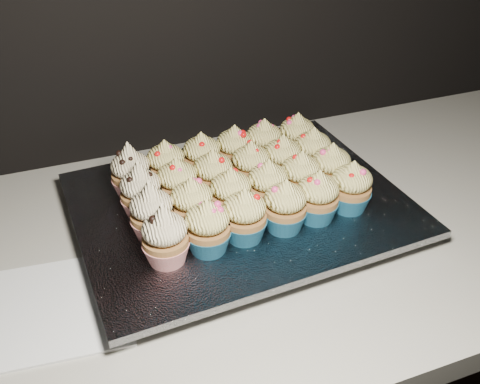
{
  "coord_description": "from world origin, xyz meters",
  "views": [
    {
      "loc": [
        -0.43,
        1.09,
        1.41
      ],
      "look_at": [
        -0.18,
        1.73,
        0.95
      ],
      "focal_mm": 40.0,
      "sensor_mm": 36.0,
      "label": 1
    }
  ],
  "objects": [
    {
      "name": "napkin",
      "position": [
        -0.47,
        1.63,
        0.9
      ],
      "size": [
        0.2,
        0.2,
        0.0
      ],
      "primitive_type": "cube",
      "rotation": [
        0.0,
        0.0,
        -0.1
      ],
      "color": "white",
      "rests_on": "worktop"
    },
    {
      "name": "cupcake_13",
      "position": [
        -0.28,
        1.75,
        0.97
      ],
      "size": [
        0.06,
        0.06,
        0.08
      ],
      "color": "#1B6082",
      "rests_on": "foil_lining"
    },
    {
      "name": "cupcake_17",
      "position": [
        -0.04,
        1.77,
        0.97
      ],
      "size": [
        0.06,
        0.06,
        0.08
      ],
      "color": "#1B6082",
      "rests_on": "foil_lining"
    },
    {
      "name": "cupcake_23",
      "position": [
        -0.04,
        1.82,
        0.97
      ],
      "size": [
        0.06,
        0.06,
        0.08
      ],
      "color": "#1B6082",
      "rests_on": "foil_lining"
    },
    {
      "name": "cupcake_8",
      "position": [
        -0.21,
        1.7,
        0.97
      ],
      "size": [
        0.06,
        0.06,
        0.08
      ],
      "color": "#1B6082",
      "rests_on": "foil_lining"
    },
    {
      "name": "cupcake_12",
      "position": [
        -0.33,
        1.75,
        0.97
      ],
      "size": [
        0.06,
        0.06,
        0.1
      ],
      "color": "red",
      "rests_on": "foil_lining"
    },
    {
      "name": "cupcake_10",
      "position": [
        -0.09,
        1.71,
        0.97
      ],
      "size": [
        0.06,
        0.06,
        0.08
      ],
      "color": "#1B6082",
      "rests_on": "foil_lining"
    },
    {
      "name": "cupcake_1",
      "position": [
        -0.27,
        1.64,
        0.97
      ],
      "size": [
        0.06,
        0.06,
        0.08
      ],
      "color": "#1B6082",
      "rests_on": "foil_lining"
    },
    {
      "name": "cupcake_14",
      "position": [
        -0.22,
        1.76,
        0.97
      ],
      "size": [
        0.06,
        0.06,
        0.08
      ],
      "color": "#1B6082",
      "rests_on": "foil_lining"
    },
    {
      "name": "cupcake_7",
      "position": [
        -0.27,
        1.69,
        0.97
      ],
      "size": [
        0.06,
        0.06,
        0.08
      ],
      "color": "#1B6082",
      "rests_on": "foil_lining"
    },
    {
      "name": "foil_lining",
      "position": [
        -0.18,
        1.73,
        0.93
      ],
      "size": [
        0.52,
        0.42,
        0.01
      ],
      "primitive_type": "cube",
      "rotation": [
        0.0,
        0.0,
        0.05
      ],
      "color": "silver",
      "rests_on": "baking_tray"
    },
    {
      "name": "cabinet",
      "position": [
        0.0,
        1.7,
        0.43
      ],
      "size": [
        2.4,
        0.6,
        0.86
      ],
      "primitive_type": "cube",
      "color": "black",
      "rests_on": "ground"
    },
    {
      "name": "cupcake_4",
      "position": [
        -0.1,
        1.65,
        0.97
      ],
      "size": [
        0.06,
        0.06,
        0.08
      ],
      "color": "#1B6082",
      "rests_on": "foil_lining"
    },
    {
      "name": "cupcake_11",
      "position": [
        -0.04,
        1.71,
        0.97
      ],
      "size": [
        0.06,
        0.06,
        0.08
      ],
      "color": "#1B6082",
      "rests_on": "foil_lining"
    },
    {
      "name": "cupcake_3",
      "position": [
        -0.15,
        1.64,
        0.97
      ],
      "size": [
        0.06,
        0.06,
        0.08
      ],
      "color": "#1B6082",
      "rests_on": "foil_lining"
    },
    {
      "name": "cupcake_9",
      "position": [
        -0.15,
        1.7,
        0.97
      ],
      "size": [
        0.06,
        0.06,
        0.08
      ],
      "color": "#1B6082",
      "rests_on": "foil_lining"
    },
    {
      "name": "cupcake_0",
      "position": [
        -0.33,
        1.63,
        0.97
      ],
      "size": [
        0.06,
        0.06,
        0.1
      ],
      "color": "red",
      "rests_on": "foil_lining"
    },
    {
      "name": "cupcake_18",
      "position": [
        -0.34,
        1.81,
        0.97
      ],
      "size": [
        0.06,
        0.06,
        0.1
      ],
      "color": "red",
      "rests_on": "foil_lining"
    },
    {
      "name": "cupcake_21",
      "position": [
        -0.16,
        1.82,
        0.97
      ],
      "size": [
        0.06,
        0.06,
        0.08
      ],
      "color": "#1B6082",
      "rests_on": "foil_lining"
    },
    {
      "name": "cupcake_2",
      "position": [
        -0.21,
        1.64,
        0.97
      ],
      "size": [
        0.06,
        0.06,
        0.08
      ],
      "color": "#1B6082",
      "rests_on": "foil_lining"
    },
    {
      "name": "cupcake_5",
      "position": [
        -0.04,
        1.65,
        0.97
      ],
      "size": [
        0.06,
        0.06,
        0.08
      ],
      "color": "#1B6082",
      "rests_on": "foil_lining"
    },
    {
      "name": "cupcake_20",
      "position": [
        -0.22,
        1.82,
        0.97
      ],
      "size": [
        0.06,
        0.06,
        0.08
      ],
      "color": "#1B6082",
      "rests_on": "foil_lining"
    },
    {
      "name": "worktop",
      "position": [
        0.0,
        1.7,
        0.88
      ],
      "size": [
        2.44,
        0.64,
        0.04
      ],
      "primitive_type": "cube",
      "color": "beige",
      "rests_on": "cabinet"
    },
    {
      "name": "cupcake_19",
      "position": [
        -0.28,
        1.81,
        0.97
      ],
      "size": [
        0.06,
        0.06,
        0.08
      ],
      "color": "#1B6082",
      "rests_on": "foil_lining"
    },
    {
      "name": "cupcake_22",
      "position": [
        -0.11,
        1.82,
        0.97
      ],
      "size": [
        0.06,
        0.06,
        0.08
      ],
      "color": "#1B6082",
      "rests_on": "foil_lining"
    },
    {
      "name": "cupcake_15",
      "position": [
        -0.15,
        1.76,
        0.97
      ],
      "size": [
        0.06,
        0.06,
        0.08
      ],
      "color": "#1B6082",
      "rests_on": "foil_lining"
    },
    {
      "name": "cupcake_16",
      "position": [
        -0.1,
        1.76,
        0.97
      ],
      "size": [
        0.06,
        0.06,
        0.08
      ],
      "color": "#1B6082",
      "rests_on": "foil_lining"
    },
    {
      "name": "baking_tray",
      "position": [
        -0.18,
        1.73,
        0.91
      ],
      "size": [
        0.48,
        0.37,
        0.02
      ],
      "primitive_type": "cube",
      "rotation": [
        0.0,
        0.0,
        0.05
      ],
      "color": "black",
      "rests_on": "worktop"
    },
    {
      "name": "cupcake_6",
      "position": [
        -0.33,
        1.69,
        0.97
      ],
      "size": [
        0.06,
        0.06,
        0.1
      ],
      "color": "red",
      "rests_on": "foil_lining"
    }
  ]
}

